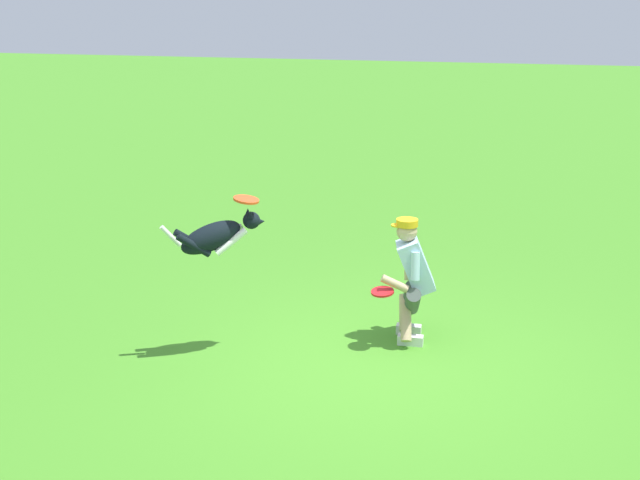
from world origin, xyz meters
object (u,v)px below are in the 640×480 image
dog (216,236)px  frisbee_flying (246,200)px  frisbee_held (382,292)px  person (412,276)px

dog → frisbee_flying: size_ratio=3.68×
dog → frisbee_flying: (-0.28, -0.10, 0.35)m
dog → frisbee_held: 1.74m
frisbee_flying → frisbee_held: (-1.28, -0.34, -0.96)m
frisbee_flying → frisbee_held: 1.64m
frisbee_held → person: bearing=-131.7°
dog → frisbee_held: (-1.57, -0.44, -0.61)m
frisbee_flying → dog: bearing=19.1°
person → frisbee_held: size_ratio=5.62×
dog → frisbee_flying: frisbee_flying is taller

